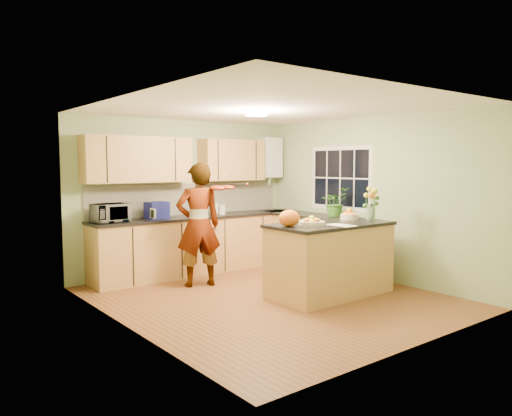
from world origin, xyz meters
TOP-DOWN VIEW (x-y plane):
  - floor at (0.00, 0.00)m, footprint 4.50×4.50m
  - ceiling at (0.00, 0.00)m, footprint 4.00×4.50m
  - wall_back at (0.00, 2.25)m, footprint 4.00×0.02m
  - wall_front at (0.00, -2.25)m, footprint 4.00×0.02m
  - wall_left at (-2.00, 0.00)m, footprint 0.02×4.50m
  - wall_right at (2.00, 0.00)m, footprint 0.02×4.50m
  - back_counter at (0.10, 1.95)m, footprint 3.64×0.62m
  - right_counter at (1.70, 0.85)m, footprint 0.62×2.24m
  - splashback at (0.10, 2.23)m, footprint 3.60×0.02m
  - upper_cabinets at (-0.18, 2.08)m, footprint 3.20×0.34m
  - boiler at (1.70, 2.09)m, footprint 0.40×0.30m
  - window_right at (1.99, 0.60)m, footprint 0.01×1.30m
  - light_switch at (-1.99, -0.60)m, footprint 0.02×0.09m
  - ceiling_lamp at (0.00, 0.30)m, footprint 0.30×0.30m
  - peninsula_island at (0.74, -0.38)m, footprint 1.72×0.88m
  - fruit_dish at (0.39, -0.38)m, footprint 0.33×0.33m
  - orange_bowl at (1.29, -0.23)m, footprint 0.26×0.26m
  - flower_vase at (1.34, -0.56)m, footprint 0.29×0.29m
  - orange_bag at (0.04, -0.33)m, footprint 0.36×0.34m
  - papers at (0.64, -0.68)m, footprint 0.24×0.33m
  - violinist at (-0.40, 1.16)m, footprint 0.75×0.60m
  - violin at (-0.20, 0.94)m, footprint 0.60×0.52m
  - microwave at (-1.42, 1.92)m, footprint 0.52×0.37m
  - blue_box at (-0.66, 1.96)m, footprint 0.35×0.28m
  - kettle at (0.04, 1.94)m, footprint 0.15×0.15m
  - jar_cream at (0.46, 2.00)m, footprint 0.14×0.14m
  - jar_white at (0.51, 1.88)m, footprint 0.14×0.14m
  - potted_plant at (1.70, 0.44)m, footprint 0.47×0.42m

SIDE VIEW (x-z plane):
  - floor at x=0.00m, z-range 0.00..0.00m
  - back_counter at x=0.10m, z-range 0.00..0.94m
  - right_counter at x=1.70m, z-range 0.00..0.94m
  - peninsula_island at x=0.74m, z-range 0.00..0.99m
  - violinist at x=-0.40m, z-range 0.00..1.80m
  - papers at x=0.64m, z-range 0.99..1.00m
  - jar_white at x=0.51m, z-range 0.94..1.10m
  - jar_cream at x=0.46m, z-range 0.94..1.11m
  - fruit_dish at x=0.39m, z-range 0.98..1.09m
  - orange_bowl at x=1.29m, z-range 0.98..1.13m
  - kettle at x=0.04m, z-range 0.91..1.19m
  - blue_box at x=-0.66m, z-range 0.94..1.20m
  - microwave at x=-1.42m, z-range 0.94..1.21m
  - orange_bag at x=0.04m, z-range 0.99..1.20m
  - potted_plant at x=1.70m, z-range 0.94..1.41m
  - splashback at x=0.10m, z-range 0.94..1.46m
  - wall_back at x=0.00m, z-range 0.00..2.50m
  - wall_front at x=0.00m, z-range 0.00..2.50m
  - wall_left at x=-2.00m, z-range 0.00..2.50m
  - wall_right at x=2.00m, z-range 0.00..2.50m
  - light_switch at x=-1.99m, z-range 1.26..1.34m
  - flower_vase at x=1.34m, z-range 1.07..1.61m
  - violin at x=-0.20m, z-range 1.36..1.52m
  - window_right at x=1.99m, z-range 1.02..2.08m
  - upper_cabinets at x=-0.18m, z-range 1.50..2.20m
  - boiler at x=1.70m, z-range 1.47..2.33m
  - ceiling_lamp at x=0.00m, z-range 2.43..2.50m
  - ceiling at x=0.00m, z-range 2.49..2.51m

